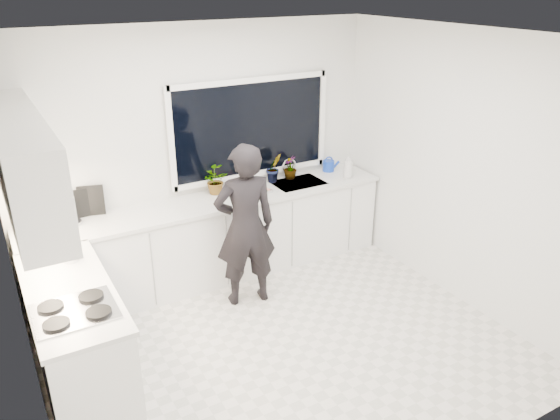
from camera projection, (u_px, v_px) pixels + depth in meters
floor at (282, 346)px, 4.99m from camera, size 4.00×3.50×0.02m
wall_back at (200, 153)px, 5.85m from camera, size 4.00×0.02×2.70m
wall_left at (14, 270)px, 3.53m from camera, size 0.02×3.50×2.70m
wall_right at (459, 169)px, 5.36m from camera, size 0.02×3.50×2.70m
ceiling at (282, 35)px, 3.91m from camera, size 4.00×3.50×0.02m
window at (251, 129)px, 6.02m from camera, size 1.80×0.02×1.00m
base_cabinets_back at (216, 240)px, 5.96m from camera, size 3.92×0.58×0.88m
base_cabinets_left at (78, 341)px, 4.33m from camera, size 0.58×1.60×0.88m
countertop_back at (214, 202)px, 5.77m from camera, size 3.94×0.62×0.04m
countertop_left at (69, 291)px, 4.14m from camera, size 0.62×1.60×0.04m
upper_cabinets at (23, 162)px, 3.99m from camera, size 0.34×2.10×0.70m
sink at (298, 187)px, 6.27m from camera, size 0.58×0.42×0.14m
faucet at (289, 168)px, 6.37m from camera, size 0.03×0.03×0.22m
stovetop at (74, 311)px, 3.84m from camera, size 0.56×0.48×0.03m
person at (245, 226)px, 5.35m from camera, size 0.68×0.51×1.68m
pizza_tray at (249, 192)px, 5.93m from camera, size 0.48×0.41×0.03m
pizza at (249, 191)px, 5.92m from camera, size 0.44×0.36×0.01m
watering_can at (328, 166)px, 6.60m from camera, size 0.17×0.17×0.13m
paper_towel_roll at (70, 212)px, 5.15m from camera, size 0.13×0.13×0.26m
knife_block at (25, 221)px, 5.01m from camera, size 0.15×0.13×0.22m
utensil_crock at (70, 252)px, 4.51m from camera, size 0.16×0.16×0.16m
picture_frame_large at (80, 204)px, 5.31m from camera, size 0.22×0.03×0.28m
picture_frame_small at (91, 200)px, 5.36m from camera, size 0.25×0.08×0.30m
herb_plants at (244, 175)px, 6.04m from camera, size 1.22×0.34×0.33m
soap_bottles at (348, 167)px, 6.35m from camera, size 0.15×0.15×0.30m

